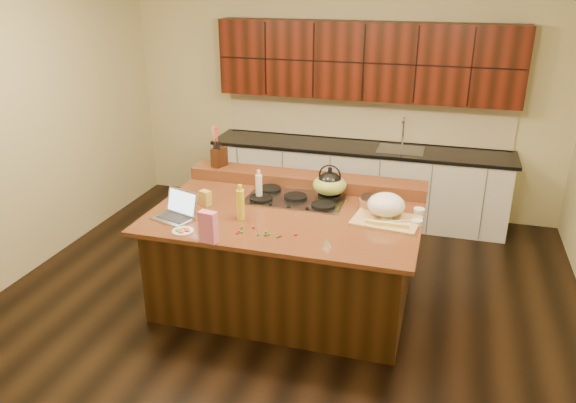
% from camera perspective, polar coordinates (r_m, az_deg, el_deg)
% --- Properties ---
extents(room, '(5.52, 5.02, 2.72)m').
position_cam_1_polar(room, '(4.91, -0.16, 3.57)').
color(room, black).
rests_on(room, ground).
extents(island, '(2.40, 1.60, 0.92)m').
position_cam_1_polar(island, '(5.26, -0.15, -5.61)').
color(island, black).
rests_on(island, ground).
extents(back_ledge, '(2.40, 0.30, 0.12)m').
position_cam_1_polar(back_ledge, '(5.67, 1.85, 2.20)').
color(back_ledge, black).
rests_on(back_ledge, island).
extents(cooktop, '(0.92, 0.52, 0.05)m').
position_cam_1_polar(cooktop, '(5.32, 0.76, 0.33)').
color(cooktop, gray).
rests_on(cooktop, island).
extents(back_counter, '(3.70, 0.66, 2.40)m').
position_cam_1_polar(back_counter, '(7.03, 7.39, 6.05)').
color(back_counter, silver).
rests_on(back_counter, ground).
extents(kettle, '(0.31, 0.31, 0.22)m').
position_cam_1_polar(kettle, '(5.32, 4.25, 1.88)').
color(kettle, black).
rests_on(kettle, cooktop).
extents(green_bowl, '(0.34, 0.34, 0.18)m').
position_cam_1_polar(green_bowl, '(5.33, 4.25, 1.68)').
color(green_bowl, olive).
rests_on(green_bowl, cooktop).
extents(laptop, '(0.40, 0.36, 0.24)m').
position_cam_1_polar(laptop, '(5.01, -11.18, -0.94)').
color(laptop, '#B7B7BC').
rests_on(laptop, island).
extents(oil_bottle, '(0.09, 0.09, 0.27)m').
position_cam_1_polar(oil_bottle, '(4.88, -4.84, -0.34)').
color(oil_bottle, yellow).
rests_on(oil_bottle, island).
extents(vinegar_bottle, '(0.07, 0.07, 0.25)m').
position_cam_1_polar(vinegar_bottle, '(5.29, -2.97, 1.42)').
color(vinegar_bottle, silver).
rests_on(vinegar_bottle, island).
extents(wooden_tray, '(0.61, 0.48, 0.23)m').
position_cam_1_polar(wooden_tray, '(4.95, 9.94, -0.68)').
color(wooden_tray, tan).
rests_on(wooden_tray, island).
extents(ramekin_a, '(0.10, 0.10, 0.04)m').
position_cam_1_polar(ramekin_a, '(4.93, 9.95, -1.78)').
color(ramekin_a, white).
rests_on(ramekin_a, island).
extents(ramekin_b, '(0.13, 0.13, 0.04)m').
position_cam_1_polar(ramekin_b, '(4.92, 12.95, -2.09)').
color(ramekin_b, white).
rests_on(ramekin_b, island).
extents(ramekin_c, '(0.10, 0.10, 0.04)m').
position_cam_1_polar(ramekin_c, '(5.16, 13.16, -0.94)').
color(ramekin_c, white).
rests_on(ramekin_c, island).
extents(strainer_bowl, '(0.30, 0.30, 0.09)m').
position_cam_1_polar(strainer_bowl, '(5.18, 8.56, -0.22)').
color(strainer_bowl, '#996B3F').
rests_on(strainer_bowl, island).
extents(kitchen_timer, '(0.08, 0.08, 0.07)m').
position_cam_1_polar(kitchen_timer, '(4.42, 3.97, -4.21)').
color(kitchen_timer, silver).
rests_on(kitchen_timer, island).
extents(pink_bag, '(0.15, 0.09, 0.26)m').
position_cam_1_polar(pink_bag, '(4.49, -8.11, -2.58)').
color(pink_bag, pink).
rests_on(pink_bag, island).
extents(candy_plate, '(0.22, 0.22, 0.01)m').
position_cam_1_polar(candy_plate, '(4.75, -10.63, -2.97)').
color(candy_plate, white).
rests_on(candy_plate, island).
extents(package_box, '(0.12, 0.10, 0.14)m').
position_cam_1_polar(package_box, '(5.24, -8.40, 0.36)').
color(package_box, gold).
rests_on(package_box, island).
extents(utensil_crock, '(0.14, 0.14, 0.14)m').
position_cam_1_polar(utensil_crock, '(5.92, -7.21, 4.26)').
color(utensil_crock, white).
rests_on(utensil_crock, back_ledge).
extents(knife_block, '(0.14, 0.18, 0.20)m').
position_cam_1_polar(knife_block, '(5.91, -7.00, 4.50)').
color(knife_block, black).
rests_on(knife_block, back_ledge).
extents(gumdrop_0, '(0.02, 0.02, 0.02)m').
position_cam_1_polar(gumdrop_0, '(4.65, -5.19, -3.18)').
color(gumdrop_0, red).
rests_on(gumdrop_0, island).
extents(gumdrop_1, '(0.02, 0.02, 0.02)m').
position_cam_1_polar(gumdrop_1, '(4.60, -2.45, -3.40)').
color(gumdrop_1, '#198C26').
rests_on(gumdrop_1, island).
extents(gumdrop_2, '(0.02, 0.02, 0.02)m').
position_cam_1_polar(gumdrop_2, '(4.60, 0.72, -3.38)').
color(gumdrop_2, red).
rests_on(gumdrop_2, island).
extents(gumdrop_3, '(0.02, 0.02, 0.02)m').
position_cam_1_polar(gumdrop_3, '(4.57, -1.07, -3.61)').
color(gumdrop_3, '#198C26').
rests_on(gumdrop_3, island).
extents(gumdrop_4, '(0.02, 0.02, 0.02)m').
position_cam_1_polar(gumdrop_4, '(4.74, -3.53, -2.64)').
color(gumdrop_4, red).
rests_on(gumdrop_4, island).
extents(gumdrop_5, '(0.02, 0.02, 0.02)m').
position_cam_1_polar(gumdrop_5, '(4.66, -4.72, -3.14)').
color(gumdrop_5, '#198C26').
rests_on(gumdrop_5, island).
extents(gumdrop_6, '(0.02, 0.02, 0.02)m').
position_cam_1_polar(gumdrop_6, '(4.68, -4.99, -3.02)').
color(gumdrop_6, red).
rests_on(gumdrop_6, island).
extents(gumdrop_7, '(0.02, 0.02, 0.02)m').
position_cam_1_polar(gumdrop_7, '(4.74, -4.73, -2.67)').
color(gumdrop_7, '#198C26').
rests_on(gumdrop_7, island).
extents(gumdrop_8, '(0.02, 0.02, 0.02)m').
position_cam_1_polar(gumdrop_8, '(4.61, 0.85, -3.34)').
color(gumdrop_8, red).
rests_on(gumdrop_8, island).
extents(gumdrop_9, '(0.02, 0.02, 0.02)m').
position_cam_1_polar(gumdrop_9, '(4.61, -3.07, -3.38)').
color(gumdrop_9, '#198C26').
rests_on(gumdrop_9, island).
extents(gumdrop_10, '(0.02, 0.02, 0.02)m').
position_cam_1_polar(gumdrop_10, '(4.58, -0.79, -3.50)').
color(gumdrop_10, red).
rests_on(gumdrop_10, island).
extents(gumdrop_11, '(0.02, 0.02, 0.02)m').
position_cam_1_polar(gumdrop_11, '(4.65, -2.26, -3.12)').
color(gumdrop_11, '#198C26').
rests_on(gumdrop_11, island).
extents(gumdrop_12, '(0.02, 0.02, 0.02)m').
position_cam_1_polar(gumdrop_12, '(4.65, -5.16, -3.23)').
color(gumdrop_12, red).
rests_on(gumdrop_12, island).
extents(gumdrop_13, '(0.02, 0.02, 0.02)m').
position_cam_1_polar(gumdrop_13, '(4.61, -1.95, -3.33)').
color(gumdrop_13, '#198C26').
rests_on(gumdrop_13, island).
extents(gumdrop_14, '(0.02, 0.02, 0.02)m').
position_cam_1_polar(gumdrop_14, '(4.60, -2.17, -3.44)').
color(gumdrop_14, red).
rests_on(gumdrop_14, island).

